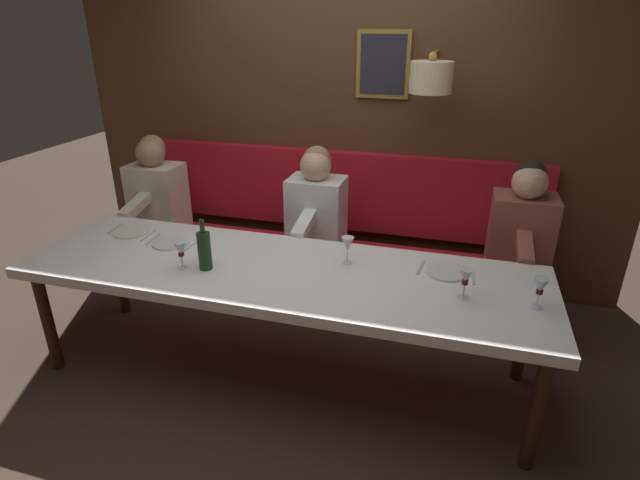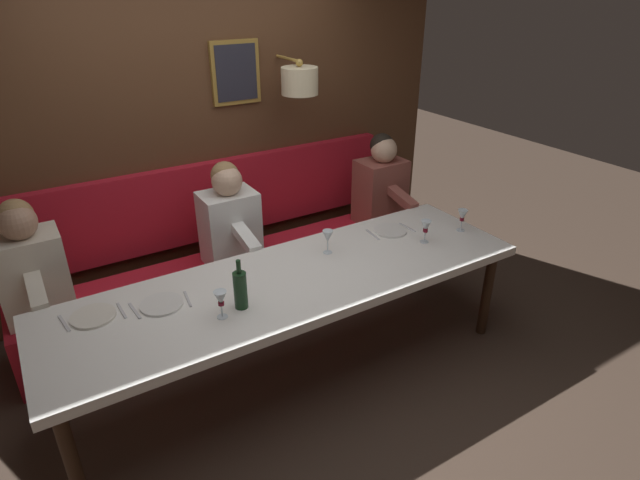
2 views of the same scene
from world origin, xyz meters
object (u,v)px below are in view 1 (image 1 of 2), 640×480
object	(u,v)px
wine_glass_1	(348,245)
diner_near	(316,205)
wine_glass_3	(466,278)
wine_glass_0	(540,287)
wine_glass_2	(181,250)
dining_table	(280,277)
diner_nearest	(522,225)
diner_middle	(156,189)
wine_bottle	(204,250)

from	to	relation	value
wine_glass_1	diner_near	bearing A→B (deg)	29.27
wine_glass_1	wine_glass_3	distance (m)	0.70
wine_glass_0	wine_glass_1	world-z (taller)	same
wine_glass_2	wine_glass_0	bearing A→B (deg)	-86.89
wine_glass_2	wine_glass_3	xyz separation A→B (m)	(0.10, -1.55, -0.00)
dining_table	wine_glass_1	bearing A→B (deg)	-65.09
diner_near	wine_glass_2	world-z (taller)	diner_near
diner_nearest	wine_glass_2	xyz separation A→B (m)	(-1.04, 1.89, 0.04)
diner_middle	wine_glass_1	size ratio (longest dim) A/B	4.82
diner_nearest	wine_glass_2	distance (m)	2.16
wine_bottle	diner_middle	bearing A→B (deg)	43.77
wine_glass_0	wine_bottle	distance (m)	1.77
wine_glass_0	wine_bottle	world-z (taller)	wine_bottle
dining_table	diner_middle	size ratio (longest dim) A/B	3.81
diner_nearest	wine_glass_1	bearing A→B (deg)	125.51
diner_near	wine_glass_0	xyz separation A→B (m)	(-0.94, -1.41, 0.04)
wine_glass_1	wine_glass_2	xyz separation A→B (m)	(-0.33, 0.89, -0.00)
dining_table	wine_glass_1	size ratio (longest dim) A/B	18.38
diner_near	wine_glass_1	distance (m)	0.82
wine_glass_0	wine_glass_3	distance (m)	0.35
wine_glass_0	wine_glass_1	xyz separation A→B (m)	(0.22, 1.01, 0.00)
wine_glass_0	wine_glass_3	size ratio (longest dim) A/B	1.00
wine_glass_1	wine_bottle	distance (m)	0.81
diner_near	wine_bottle	bearing A→B (deg)	160.44
diner_middle	wine_glass_3	bearing A→B (deg)	-111.50
diner_nearest	wine_glass_2	bearing A→B (deg)	118.84
wine_glass_1	wine_bottle	xyz separation A→B (m)	(-0.29, 0.76, -0.00)
wine_glass_1	wine_glass_2	world-z (taller)	same
wine_glass_1	dining_table	bearing A→B (deg)	114.91
diner_near	diner_nearest	bearing A→B (deg)	-90.00
wine_glass_0	wine_glass_2	size ratio (longest dim) A/B	1.00
wine_glass_2	diner_near	bearing A→B (deg)	-25.09
diner_nearest	wine_glass_1	xyz separation A→B (m)	(-0.72, 1.00, 0.04)
dining_table	diner_near	size ratio (longest dim) A/B	3.81
wine_glass_0	wine_glass_2	bearing A→B (deg)	93.11
wine_glass_1	wine_glass_3	xyz separation A→B (m)	(-0.22, -0.66, -0.00)
diner_nearest	wine_glass_0	bearing A→B (deg)	-179.44
dining_table	wine_glass_0	size ratio (longest dim) A/B	18.38
diner_middle	wine_glass_0	world-z (taller)	diner_middle
wine_bottle	wine_glass_0	bearing A→B (deg)	-87.79
diner_near	wine_glass_1	world-z (taller)	diner_near
dining_table	diner_middle	bearing A→B (deg)	57.18
wine_glass_0	wine_glass_3	world-z (taller)	same
diner_middle	wine_glass_3	distance (m)	2.56
diner_nearest	diner_middle	bearing A→B (deg)	90.00
diner_near	wine_glass_1	xyz separation A→B (m)	(-0.72, -0.40, 0.04)
wine_glass_2	wine_glass_3	distance (m)	1.55
dining_table	wine_glass_0	xyz separation A→B (m)	(-0.06, -1.37, 0.17)
wine_glass_1	wine_bottle	world-z (taller)	wine_bottle
diner_middle	diner_near	bearing A→B (deg)	-90.00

